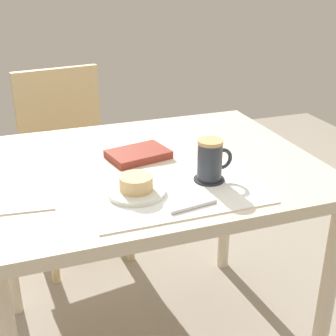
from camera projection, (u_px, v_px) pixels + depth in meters
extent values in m
cylinder|color=beige|center=(326.00, 300.00, 1.41)|extent=(0.05, 0.05, 0.68)
cylinder|color=beige|center=(5.00, 238.00, 1.73)|extent=(0.05, 0.05, 0.68)
cylinder|color=beige|center=(226.00, 199.00, 2.01)|extent=(0.05, 0.05, 0.68)
cube|color=beige|center=(148.00, 169.00, 1.43)|extent=(1.01, 0.80, 0.04)
cylinder|color=#D1B27F|center=(130.00, 222.00, 2.10)|extent=(0.04, 0.04, 0.40)
cylinder|color=#D1B27F|center=(52.00, 242.00, 1.95)|extent=(0.04, 0.04, 0.40)
cylinder|color=#D1B27F|center=(102.00, 191.00, 2.39)|extent=(0.04, 0.04, 0.40)
cylinder|color=#D1B27F|center=(32.00, 206.00, 2.24)|extent=(0.04, 0.04, 0.40)
cube|color=#D1B27F|center=(76.00, 171.00, 2.08)|extent=(0.48, 0.48, 0.04)
cube|color=#D1B27F|center=(59.00, 112.00, 2.15)|extent=(0.39, 0.09, 0.41)
cube|color=white|center=(173.00, 190.00, 1.25)|extent=(0.47, 0.31, 0.00)
cylinder|color=silver|center=(136.00, 192.00, 1.22)|extent=(0.15, 0.15, 0.01)
cylinder|color=#E5BC7F|center=(136.00, 183.00, 1.21)|extent=(0.09, 0.09, 0.04)
cylinder|color=#232328|center=(209.00, 179.00, 1.30)|extent=(0.09, 0.09, 0.00)
cylinder|color=#2D333D|center=(210.00, 161.00, 1.28)|extent=(0.07, 0.07, 0.10)
cylinder|color=tan|center=(210.00, 142.00, 1.25)|extent=(0.07, 0.07, 0.01)
torus|color=#2D333D|center=(222.00, 159.00, 1.29)|extent=(0.06, 0.01, 0.06)
cylinder|color=silver|center=(194.00, 207.00, 1.15)|extent=(0.13, 0.03, 0.01)
cube|color=white|center=(25.00, 199.00, 1.20)|extent=(0.17, 0.17, 0.00)
cube|color=maroon|center=(138.00, 154.00, 1.45)|extent=(0.20, 0.16, 0.02)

